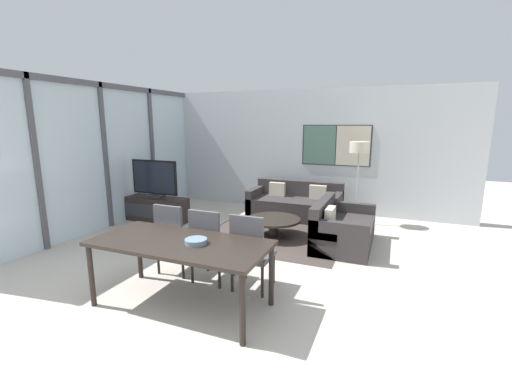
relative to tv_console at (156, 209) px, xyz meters
The scene contains 15 objects.
ground_plane 4.28m from the tv_console, 53.30° to the right, with size 24.00×24.00×0.00m, color beige.
wall_back 3.55m from the tv_console, 39.81° to the left, with size 7.43×0.09×2.80m.
window_wall_left 1.57m from the tv_console, 135.86° to the right, with size 0.07×5.58×2.80m.
area_rug 2.65m from the tv_console, ahead, with size 2.50×2.07×0.01m.
tv_console is the anchor object (origin of this frame).
television 0.64m from the tv_console, 90.00° to the left, with size 1.09×0.20×0.78m.
sofa_main 3.00m from the tv_console, 28.56° to the left, with size 1.97×0.90×0.77m.
sofa_side 3.82m from the tv_console, ahead, with size 0.90×1.48×0.77m.
coffee_table 2.64m from the tv_console, ahead, with size 0.98×0.98×0.34m.
dining_table 3.68m from the tv_console, 47.27° to the right, with size 1.99×0.91×0.77m.
dining_chair_left 2.76m from the tv_console, 46.45° to the right, with size 0.46×0.46×0.99m.
dining_chair_centre 3.23m from the tv_console, 39.62° to the right, with size 0.46×0.46×0.99m.
dining_chair_right 3.70m from the tv_console, 33.98° to the right, with size 0.46×0.46×0.99m.
fruit_bowl 3.83m from the tv_console, 44.95° to the right, with size 0.24×0.24×0.06m.
floor_lamp 4.35m from the tv_console, 19.91° to the left, with size 0.39×0.39×1.68m.
Camera 1 is at (2.06, -2.25, 2.06)m, focal length 24.00 mm.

